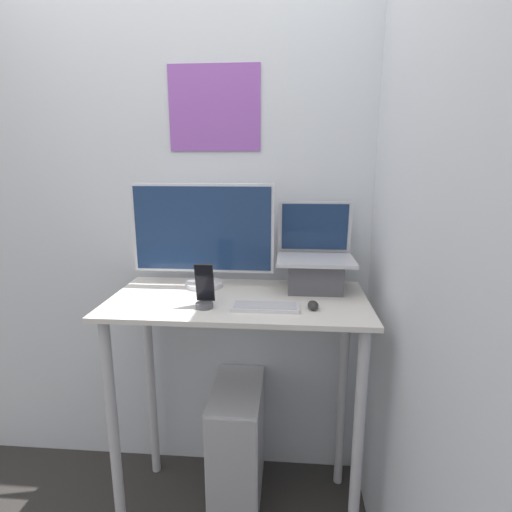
{
  "coord_description": "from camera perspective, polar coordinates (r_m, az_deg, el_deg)",
  "views": [
    {
      "loc": [
        0.2,
        -1.3,
        1.61
      ],
      "look_at": [
        0.07,
        0.27,
        1.25
      ],
      "focal_mm": 28.0,
      "sensor_mm": 36.0,
      "label": 1
    }
  ],
  "objects": [
    {
      "name": "desk",
      "position": [
        1.76,
        -2.47,
        -12.89
      ],
      "size": [
        1.07,
        0.54,
        1.07
      ],
      "color": "beige",
      "rests_on": "ground_plane"
    },
    {
      "name": "cell_phone",
      "position": [
        1.56,
        -7.36,
        -5.28
      ],
      "size": [
        0.07,
        0.07,
        0.17
      ],
      "color": "#4C4C51",
      "rests_on": "desk"
    },
    {
      "name": "keyboard",
      "position": [
        1.54,
        1.33,
        -7.28
      ],
      "size": [
        0.26,
        0.1,
        0.02
      ],
      "color": "silver",
      "rests_on": "desk"
    },
    {
      "name": "mouse",
      "position": [
        1.56,
        8.15,
        -6.97
      ],
      "size": [
        0.04,
        0.07,
        0.03
      ],
      "color": "#262626",
      "rests_on": "desk"
    },
    {
      "name": "wall_back",
      "position": [
        1.96,
        -1.32,
        3.93
      ],
      "size": [
        6.0,
        0.06,
        2.6
      ],
      "color": "silver",
      "rests_on": "ground_plane"
    },
    {
      "name": "wall_side_right",
      "position": [
        1.4,
        21.92,
        -0.8
      ],
      "size": [
        0.05,
        6.0,
        2.6
      ],
      "color": "silver",
      "rests_on": "ground_plane"
    },
    {
      "name": "laptop",
      "position": [
        1.77,
        8.43,
        -1.52
      ],
      "size": [
        0.33,
        0.26,
        0.38
      ],
      "color": "#4C4C51",
      "rests_on": "desk"
    },
    {
      "name": "monitor",
      "position": [
        1.78,
        -7.6,
        2.97
      ],
      "size": [
        0.63,
        0.17,
        0.46
      ],
      "color": "silver",
      "rests_on": "desk"
    },
    {
      "name": "computer_tower",
      "position": [
        2.14,
        -2.68,
        -25.02
      ],
      "size": [
        0.23,
        0.45,
        0.58
      ],
      "color": "silver",
      "rests_on": "ground_plane"
    }
  ]
}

